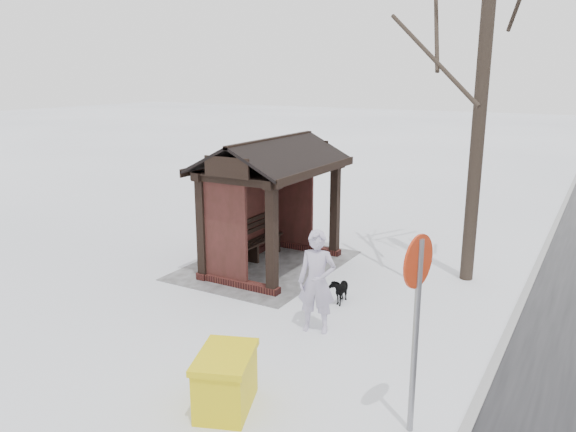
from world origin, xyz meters
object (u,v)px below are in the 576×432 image
at_px(bus_shelter, 267,177).
at_px(grit_bin, 226,380).
at_px(pedestrian, 317,282).
at_px(road_sign, 417,295).
at_px(dog, 339,289).

xyz_separation_m(bus_shelter, grit_bin, (5.32, 2.66, -1.75)).
height_order(pedestrian, grit_bin, pedestrian).
xyz_separation_m(pedestrian, road_sign, (1.99, 2.38, 0.94)).
xyz_separation_m(bus_shelter, dog, (1.16, 2.43, -1.89)).
height_order(dog, grit_bin, grit_bin).
distance_m(pedestrian, grit_bin, 2.82).
xyz_separation_m(bus_shelter, pedestrian, (2.55, 2.63, -1.23)).
bearing_deg(dog, road_sign, -62.02).
bearing_deg(pedestrian, bus_shelter, 122.27).
relative_size(dog, road_sign, 0.24).
distance_m(dog, road_sign, 4.54).
bearing_deg(bus_shelter, dog, 64.51).
relative_size(bus_shelter, grit_bin, 2.87).
distance_m(pedestrian, dog, 1.55).
height_order(bus_shelter, road_sign, bus_shelter).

